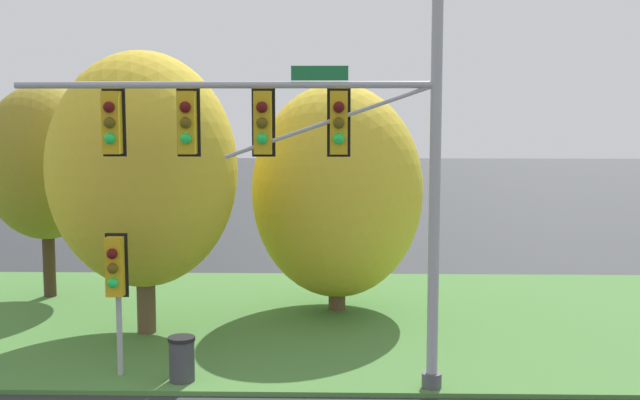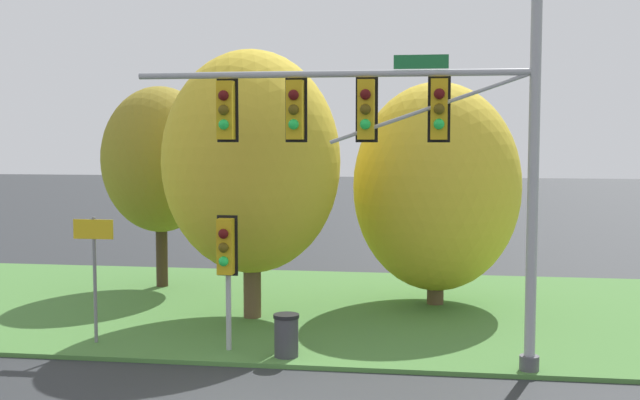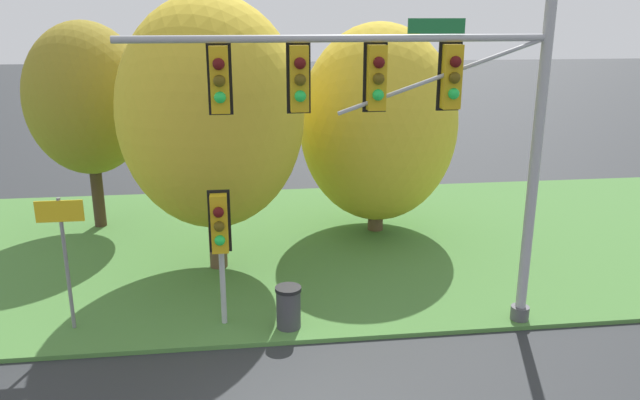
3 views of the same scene
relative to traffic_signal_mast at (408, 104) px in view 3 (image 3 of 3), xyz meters
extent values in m
cube|color=#477A38|center=(-2.73, 5.42, -4.84)|extent=(48.00, 11.50, 0.10)
cylinder|color=#9EA0A5|center=(2.72, 0.01, -0.96)|extent=(0.22, 0.22, 7.68)
cylinder|color=#4C4C51|center=(2.72, 0.01, -4.64)|extent=(0.40, 0.40, 0.30)
cylinder|color=#9EA0A5|center=(-1.37, 0.01, 1.23)|extent=(8.19, 0.14, 0.14)
cylinder|color=#9EA0A5|center=(0.68, 0.01, 0.53)|extent=(4.12, 0.08, 1.48)
cube|color=gold|center=(0.85, 0.01, 0.50)|extent=(0.34, 0.28, 1.22)
cube|color=black|center=(0.85, 0.17, 0.50)|extent=(0.46, 0.04, 1.34)
sphere|color=#4C0C0C|center=(0.85, -0.17, 0.80)|extent=(0.22, 0.22, 0.22)
sphere|color=#51420C|center=(0.85, -0.17, 0.50)|extent=(0.22, 0.22, 0.22)
sphere|color=green|center=(0.85, -0.17, 0.20)|extent=(0.22, 0.22, 0.22)
cube|color=gold|center=(-0.63, 0.01, 0.50)|extent=(0.34, 0.28, 1.22)
cube|color=black|center=(-0.63, 0.17, 0.50)|extent=(0.46, 0.04, 1.34)
sphere|color=#4C0C0C|center=(-0.63, -0.17, 0.80)|extent=(0.22, 0.22, 0.22)
sphere|color=#51420C|center=(-0.63, -0.17, 0.50)|extent=(0.22, 0.22, 0.22)
sphere|color=green|center=(-0.63, -0.17, 0.20)|extent=(0.22, 0.22, 0.22)
cube|color=gold|center=(-2.11, 0.01, 0.50)|extent=(0.34, 0.28, 1.22)
cube|color=black|center=(-2.11, 0.17, 0.50)|extent=(0.46, 0.04, 1.34)
sphere|color=#4C0C0C|center=(-2.11, -0.17, 0.80)|extent=(0.22, 0.22, 0.22)
sphere|color=#51420C|center=(-2.11, -0.17, 0.50)|extent=(0.22, 0.22, 0.22)
sphere|color=green|center=(-2.11, -0.17, 0.20)|extent=(0.22, 0.22, 0.22)
cube|color=gold|center=(-3.59, 0.01, 0.50)|extent=(0.34, 0.28, 1.22)
cube|color=black|center=(-3.59, 0.17, 0.50)|extent=(0.46, 0.04, 1.34)
sphere|color=#4C0C0C|center=(-3.59, -0.17, 0.80)|extent=(0.22, 0.22, 0.22)
sphere|color=#51420C|center=(-3.59, -0.17, 0.50)|extent=(0.22, 0.22, 0.22)
sphere|color=green|center=(-3.59, -0.17, 0.20)|extent=(0.22, 0.22, 0.22)
cube|color=#196B33|center=(0.48, -0.04, 1.45)|extent=(1.10, 0.04, 0.28)
cylinder|color=#9EA0A5|center=(-3.74, 0.65, -3.34)|extent=(0.12, 0.12, 2.91)
cube|color=gold|center=(-3.74, 0.45, -2.45)|extent=(0.34, 0.28, 1.22)
cube|color=black|center=(-3.74, 0.61, -2.45)|extent=(0.46, 0.04, 1.34)
sphere|color=#4C0C0C|center=(-3.74, 0.27, -2.15)|extent=(0.22, 0.22, 0.22)
sphere|color=#51420C|center=(-3.74, 0.27, -2.45)|extent=(0.22, 0.22, 0.22)
sphere|color=green|center=(-3.74, 0.27, -2.75)|extent=(0.22, 0.22, 0.22)
cylinder|color=slate|center=(-6.94, 0.82, -3.34)|extent=(0.08, 0.08, 2.91)
cube|color=gold|center=(-6.94, 0.79, -2.16)|extent=(0.95, 0.03, 0.45)
cylinder|color=#423021|center=(-7.77, 7.68, -3.29)|extent=(0.36, 0.36, 3.02)
ellipsoid|color=olive|center=(-7.77, 7.68, -0.78)|extent=(3.65, 3.65, 4.56)
cylinder|color=brown|center=(-3.95, 3.86, -3.39)|extent=(0.46, 0.46, 2.82)
ellipsoid|color=gold|center=(-3.95, 3.86, -0.70)|extent=(4.62, 4.62, 5.78)
cylinder|color=brown|center=(0.80, 6.24, -3.77)|extent=(0.47, 0.47, 2.05)
ellipsoid|color=gold|center=(0.80, 6.24, -1.46)|extent=(4.68, 4.68, 5.85)
cylinder|color=#38383D|center=(-2.36, 0.28, -4.37)|extent=(0.52, 0.52, 0.85)
cylinder|color=black|center=(-2.36, 0.28, -3.90)|extent=(0.56, 0.56, 0.08)
camera|label=1|loc=(0.86, -15.60, 0.77)|focal=45.00mm
camera|label=2|loc=(0.83, -16.43, -0.02)|focal=45.00mm
camera|label=3|loc=(-3.20, -11.78, 1.69)|focal=35.00mm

